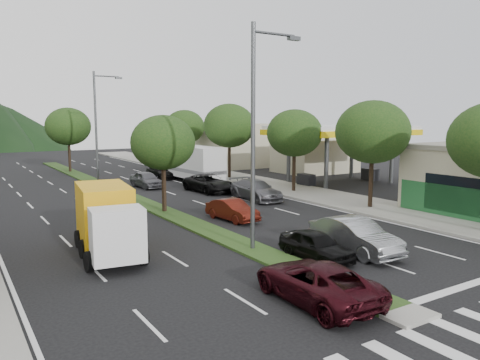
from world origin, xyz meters
TOP-DOWN VIEW (x-y plane):
  - ground at (0.00, 0.00)m, footprint 160.00×160.00m
  - sidewalk_right at (12.50, 25.00)m, footprint 5.00×90.00m
  - median at (0.00, 28.00)m, footprint 1.60×56.00m
  - crosswalk at (0.00, -2.00)m, footprint 19.00×2.20m
  - gas_canopy at (19.00, 22.00)m, footprint 12.20×8.20m
  - bldg_right_far at (19.50, 44.00)m, footprint 10.00×16.00m
  - tree_r_b at (12.00, 12.00)m, footprint 4.80×4.80m
  - tree_r_c at (12.00, 20.00)m, footprint 4.40×4.40m
  - tree_r_d at (12.00, 30.00)m, footprint 5.00×5.00m
  - tree_r_e at (12.00, 40.00)m, footprint 4.60×4.60m
  - tree_med_near at (0.00, 18.00)m, footprint 4.00×4.00m
  - tree_med_far at (0.00, 44.00)m, footprint 4.80×4.80m
  - streetlight_near at (0.21, 8.00)m, footprint 2.60×0.25m
  - streetlight_mid at (0.21, 33.00)m, footprint 2.60×0.25m
  - sedan_silver at (3.64, 5.29)m, footprint 1.86×4.73m
  - suv_maroon at (-1.53, 2.00)m, footprint 2.38×4.90m
  - car_queue_a at (1.50, 5.42)m, footprint 1.61×3.69m
  - car_queue_b at (7.56, 18.85)m, footprint 2.13×5.04m
  - car_queue_c at (2.49, 13.85)m, footprint 1.74×3.84m
  - car_queue_d at (6.37, 23.85)m, footprint 2.69×5.24m
  - car_queue_e at (2.99, 28.85)m, footprint 1.90×4.19m
  - car_queue_f at (6.42, 33.85)m, footprint 1.98×4.46m
  - box_truck at (-5.67, 11.02)m, footprint 2.98×6.24m
  - motorhome at (8.10, 30.57)m, footprint 3.10×8.79m

SIDE VIEW (x-z plane):
  - ground at x=0.00m, z-range 0.00..0.00m
  - crosswalk at x=0.00m, z-range 0.00..0.01m
  - median at x=0.00m, z-range 0.00..0.12m
  - sidewalk_right at x=12.50m, z-range 0.00..0.15m
  - car_queue_c at x=2.49m, z-range 0.00..1.22m
  - car_queue_a at x=1.50m, z-range 0.00..1.24m
  - car_queue_f at x=6.42m, z-range 0.00..1.27m
  - suv_maroon at x=-1.53m, z-range 0.00..1.34m
  - car_queue_e at x=2.99m, z-range 0.00..1.39m
  - car_queue_d at x=6.37m, z-range 0.00..1.42m
  - car_queue_b at x=7.56m, z-range 0.00..1.45m
  - sedan_silver at x=3.64m, z-range 0.00..1.53m
  - box_truck at x=-5.67m, z-range -0.08..2.88m
  - motorhome at x=8.10m, z-range 0.11..3.44m
  - bldg_right_far at x=19.50m, z-range 0.00..5.20m
  - tree_med_near at x=0.00m, z-range 1.42..7.44m
  - gas_canopy at x=19.00m, z-range 2.02..7.27m
  - tree_r_c at x=12.00m, z-range 1.51..7.99m
  - tree_r_e at x=12.00m, z-range 1.54..8.25m
  - tree_med_far at x=0.00m, z-range 1.54..8.47m
  - tree_r_b at x=12.00m, z-range 1.57..8.50m
  - tree_r_d at x=12.00m, z-range 1.60..8.76m
  - streetlight_near at x=0.21m, z-range 0.58..10.58m
  - streetlight_mid at x=0.21m, z-range 0.58..10.58m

